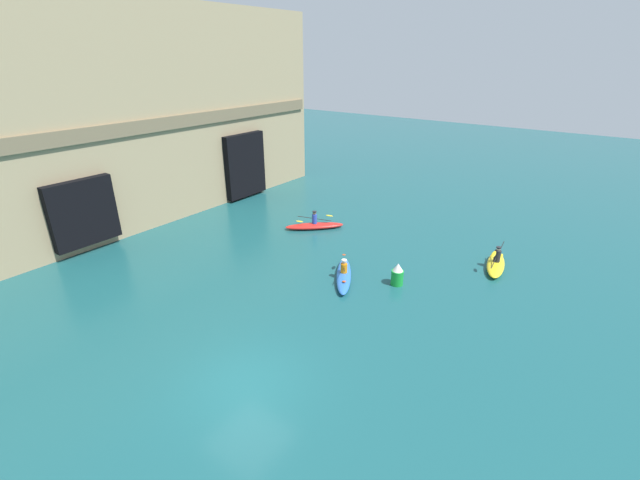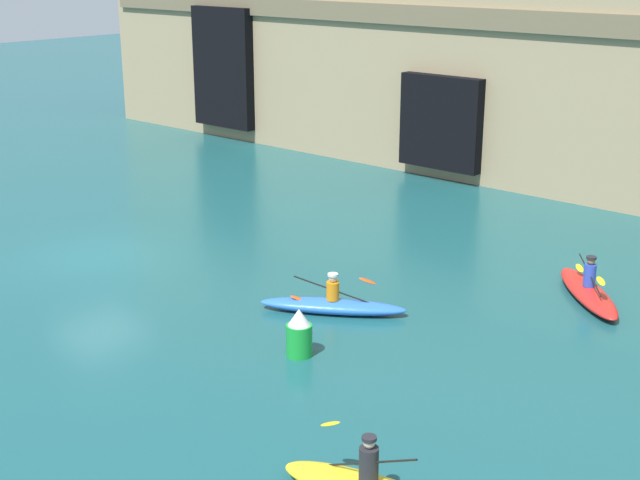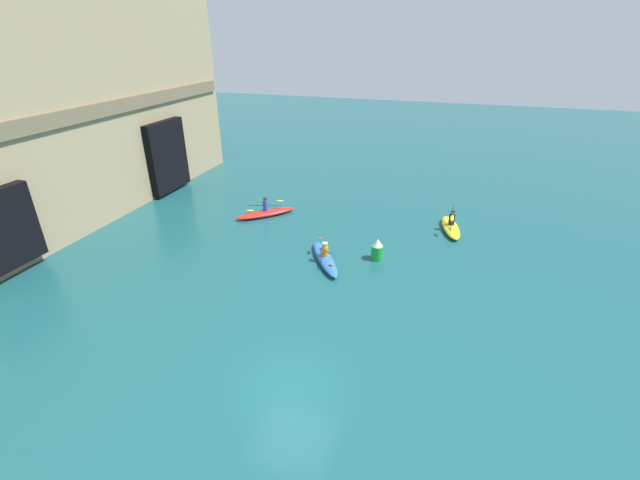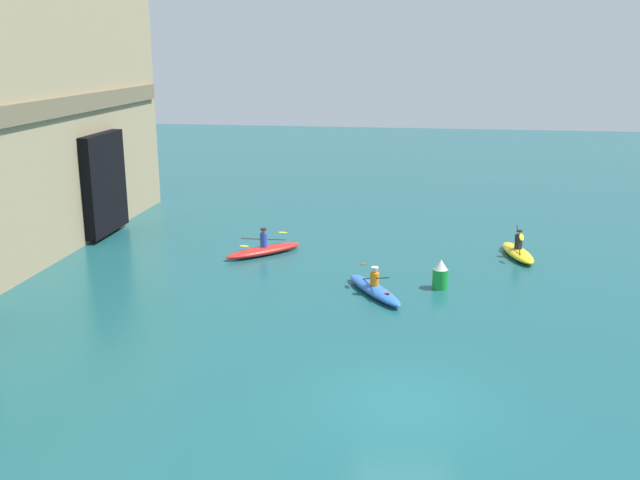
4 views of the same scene
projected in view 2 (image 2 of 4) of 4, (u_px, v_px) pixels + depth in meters
ground_plane at (95, 257)px, 25.68m from camera, size 120.00×120.00×0.00m
cliff_bluff at (478, 6)px, 34.70m from camera, size 39.14×5.88×12.81m
kayak_red at (588, 291)px, 22.50m from camera, size 3.08×3.13×1.14m
kayak_blue at (333, 305)px, 21.63m from camera, size 3.41×2.49×1.02m
marker_buoy at (299, 334)px, 19.26m from camera, size 0.57×0.57×1.09m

